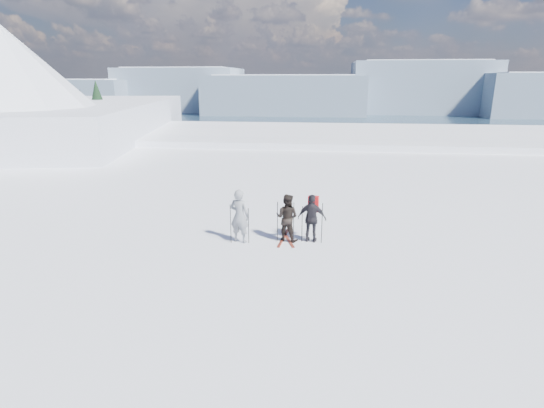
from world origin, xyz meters
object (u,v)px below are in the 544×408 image
Objects in this scene: skier_grey at (239,216)px; skis_loose at (285,238)px; skier_pack at (312,218)px; skier_dark at (287,218)px.

skier_grey is 1.76m from skis_loose.
skier_grey is at bearing 14.43° from skier_pack.
skier_grey reaches higher than skier_pack.
skier_dark is 0.80m from skis_loose.
skier_pack is (0.81, -0.01, 0.00)m from skier_dark.
skis_loose is (-0.06, 0.17, -0.78)m from skier_dark.
skier_grey reaches higher than skier_dark.
skier_grey is at bearing 28.39° from skier_dark.
skier_dark is (1.51, 0.31, -0.10)m from skier_grey.
skis_loose is (1.45, 0.48, -0.87)m from skier_grey.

